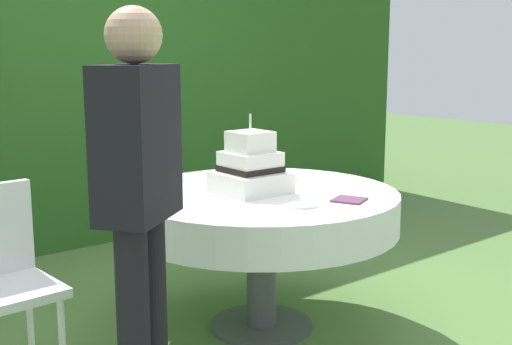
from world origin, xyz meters
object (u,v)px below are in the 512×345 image
Objects in this scene: wedding_cake at (250,169)px; serving_plate_near at (303,205)px; standing_person at (139,197)px; serving_plate_far at (183,178)px; napkin_stack at (349,200)px; cake_table at (262,211)px; serving_plate_left at (285,179)px.

wedding_cake is 3.05× the size of serving_plate_near.
wedding_cake is 1.07m from standing_person.
wedding_cake is 0.25× the size of standing_person.
napkin_stack is (0.32, -0.96, -0.00)m from serving_plate_far.
wedding_cake is 0.53m from napkin_stack.
cake_table is 9.78× the size of serving_plate_left.
cake_table is at bearing -153.97° from serving_plate_left.
serving_plate_near and serving_plate_left have the same top height.
standing_person is (-1.17, -0.05, 0.19)m from napkin_stack.
serving_plate_left is (0.29, 0.14, 0.11)m from cake_table.
cake_table is 0.23m from wedding_cake.
serving_plate_left reaches higher than cake_table.
serving_plate_far is 1.01m from napkin_stack.
serving_plate_left is at bearing -41.96° from serving_plate_far.
serving_plate_far is 1.33m from standing_person.
serving_plate_near is 0.94m from standing_person.
standing_person is (-0.99, -0.48, 0.30)m from cake_table.
napkin_stack is (0.18, -0.44, 0.11)m from cake_table.
wedding_cake is 0.38m from serving_plate_left.
serving_plate_far is 1.00× the size of serving_plate_left.
standing_person is (-0.85, -1.00, 0.19)m from serving_plate_far.
serving_plate_far is at bearing 138.04° from serving_plate_left.
serving_plate_far reaches higher than cake_table.
wedding_cake is at bearing 28.51° from standing_person.
standing_person is (-0.92, -0.10, 0.19)m from serving_plate_near.
serving_plate_near is at bearing -124.44° from serving_plate_left.
standing_person reaches higher than serving_plate_far.
cake_table is 9.71× the size of napkin_stack.
serving_plate_left is (0.36, 0.52, 0.00)m from serving_plate_near.
serving_plate_left is 1.43m from standing_person.
wedding_cake is 2.78× the size of serving_plate_far.
serving_plate_left is (0.42, -0.38, 0.00)m from serving_plate_far.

